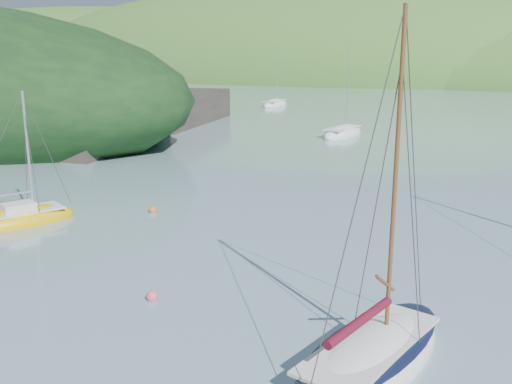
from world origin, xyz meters
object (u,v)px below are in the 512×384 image
at_px(sailboat_yellow, 21,220).
at_px(distant_sloop_c, 275,105).
at_px(distant_sloop_a, 342,134).
at_px(daysailer_white, 372,358).

xyz_separation_m(sailboat_yellow, distant_sloop_c, (-13.49, 61.23, 0.00)).
bearing_deg(distant_sloop_c, distant_sloop_a, -54.66).
distance_m(daysailer_white, distant_sloop_a, 42.93).
bearing_deg(distant_sloop_c, sailboat_yellow, -78.24).
distance_m(daysailer_white, sailboat_yellow, 19.55).
xyz_separation_m(sailboat_yellow, distant_sloop_a, (5.27, 35.41, 0.00)).
relative_size(sailboat_yellow, distant_sloop_c, 0.70).
xyz_separation_m(daysailer_white, distant_sloop_a, (-13.55, 40.74, -0.05)).
xyz_separation_m(daysailer_white, distant_sloop_c, (-32.31, 66.55, -0.05)).
bearing_deg(daysailer_white, distant_sloop_c, 128.83).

